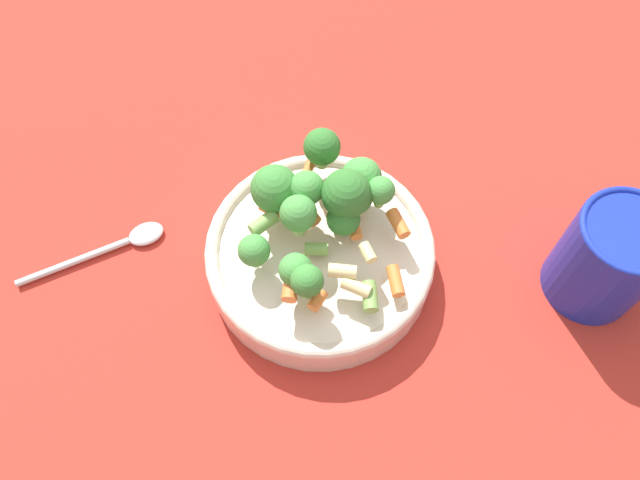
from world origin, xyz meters
name	(u,v)px	position (x,y,z in m)	size (l,w,h in m)	color
ground_plane	(320,265)	(0.00, 0.00, 0.00)	(3.00, 3.00, 0.00)	#B72D23
bowl	(320,255)	(0.00, 0.00, 0.02)	(0.22, 0.22, 0.04)	beige
pasta_salad	(320,204)	(-0.01, 0.02, 0.08)	(0.17, 0.18, 0.07)	#8CB766
cup	(608,258)	(0.26, 0.06, 0.06)	(0.09, 0.09, 0.11)	#192DAD
spoon	(119,244)	(-0.20, -0.04, 0.01)	(0.12, 0.12, 0.01)	silver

